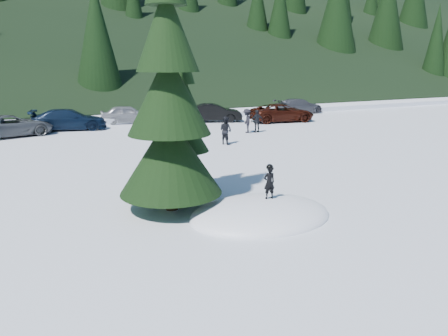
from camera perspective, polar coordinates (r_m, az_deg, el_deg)
name	(u,v)px	position (r m, az deg, el deg)	size (l,w,h in m)	color
ground	(260,216)	(13.41, 4.78, -6.25)	(200.00, 200.00, 0.00)	white
snow_mound	(260,216)	(13.41, 4.78, -6.25)	(4.48, 3.52, 0.96)	white
forest_hillside	(49,0)	(65.56, -21.94, 19.66)	(200.00, 60.00, 25.00)	black
spruce_tall	(169,104)	(13.35, -7.22, 8.23)	(3.20, 3.20, 8.60)	black
spruce_short	(184,135)	(15.16, -5.29, 4.28)	(2.20, 2.20, 5.37)	black
child_skier	(269,183)	(13.37, 5.93, -1.91)	(0.37, 0.24, 1.01)	black
adult_0	(226,130)	(24.86, 0.21, 4.93)	(0.77, 0.60, 1.59)	black
adult_1	(257,121)	(29.23, 4.34, 6.12)	(0.88, 0.37, 1.51)	black
adult_2	(247,121)	(29.05, 3.01, 6.17)	(1.03, 0.59, 1.59)	black
car_2	(11,126)	(30.55, -26.04, 4.98)	(2.29, 4.96, 1.38)	#4B4E52
car_3	(69,120)	(32.07, -19.57, 5.98)	(2.02, 4.98, 1.44)	black
car_4	(128,114)	(34.39, -12.44, 6.87)	(1.64, 4.08, 1.39)	gray
car_5	(214,113)	(34.48, -1.31, 7.22)	(1.51, 4.32, 1.42)	black
car_6	(282,113)	(34.85, 7.59, 7.17)	(2.33, 5.06, 1.41)	black
car_7	(299,106)	(40.75, 9.76, 7.98)	(1.91, 4.69, 1.36)	#46474D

